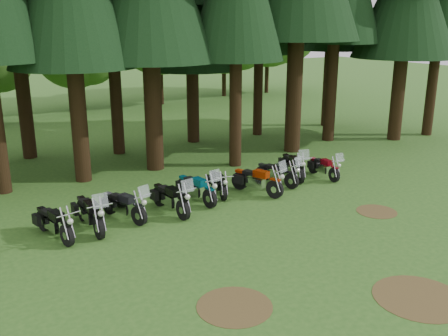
{
  "coord_description": "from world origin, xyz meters",
  "views": [
    {
      "loc": [
        -8.55,
        -10.62,
        6.4
      ],
      "look_at": [
        0.98,
        5.0,
        1.0
      ],
      "focal_mm": 40.0,
      "sensor_mm": 36.0,
      "label": 1
    }
  ],
  "objects_px": {
    "motorcycle_6": "(257,181)",
    "motorcycle_8": "(293,166)",
    "motorcycle_4": "(196,189)",
    "motorcycle_1": "(90,214)",
    "motorcycle_3": "(171,199)",
    "motorcycle_0": "(54,224)",
    "motorcycle_2": "(124,206)",
    "motorcycle_9": "(324,168)",
    "motorcycle_7": "(277,174)",
    "motorcycle_5": "(218,184)"
  },
  "relations": [
    {
      "from": "motorcycle_2",
      "to": "motorcycle_7",
      "type": "bearing_deg",
      "value": -15.85
    },
    {
      "from": "motorcycle_3",
      "to": "motorcycle_8",
      "type": "distance_m",
      "value": 6.25
    },
    {
      "from": "motorcycle_9",
      "to": "motorcycle_5",
      "type": "bearing_deg",
      "value": 178.05
    },
    {
      "from": "motorcycle_4",
      "to": "motorcycle_1",
      "type": "bearing_deg",
      "value": 178.78
    },
    {
      "from": "motorcycle_0",
      "to": "motorcycle_1",
      "type": "distance_m",
      "value": 1.14
    },
    {
      "from": "motorcycle_6",
      "to": "motorcycle_3",
      "type": "bearing_deg",
      "value": 161.19
    },
    {
      "from": "motorcycle_4",
      "to": "motorcycle_3",
      "type": "bearing_deg",
      "value": -166.76
    },
    {
      "from": "motorcycle_0",
      "to": "motorcycle_4",
      "type": "xyz_separation_m",
      "value": [
        5.23,
        0.55,
        0.03
      ]
    },
    {
      "from": "motorcycle_5",
      "to": "motorcycle_7",
      "type": "bearing_deg",
      "value": 10.0
    },
    {
      "from": "motorcycle_7",
      "to": "motorcycle_8",
      "type": "relative_size",
      "value": 0.92
    },
    {
      "from": "motorcycle_0",
      "to": "motorcycle_5",
      "type": "relative_size",
      "value": 1.12
    },
    {
      "from": "motorcycle_5",
      "to": "motorcycle_2",
      "type": "bearing_deg",
      "value": -156.42
    },
    {
      "from": "motorcycle_1",
      "to": "motorcycle_4",
      "type": "bearing_deg",
      "value": 6.05
    },
    {
      "from": "motorcycle_0",
      "to": "motorcycle_1",
      "type": "relative_size",
      "value": 0.91
    },
    {
      "from": "motorcycle_0",
      "to": "motorcycle_5",
      "type": "distance_m",
      "value": 6.41
    },
    {
      "from": "motorcycle_5",
      "to": "motorcycle_6",
      "type": "bearing_deg",
      "value": -13.99
    },
    {
      "from": "motorcycle_3",
      "to": "motorcycle_4",
      "type": "height_order",
      "value": "motorcycle_3"
    },
    {
      "from": "motorcycle_1",
      "to": "motorcycle_6",
      "type": "xyz_separation_m",
      "value": [
        6.51,
        0.05,
        -0.01
      ]
    },
    {
      "from": "motorcycle_0",
      "to": "motorcycle_7",
      "type": "xyz_separation_m",
      "value": [
        8.96,
        0.61,
        -0.01
      ]
    },
    {
      "from": "motorcycle_6",
      "to": "motorcycle_8",
      "type": "bearing_deg",
      "value": 0.16
    },
    {
      "from": "motorcycle_0",
      "to": "motorcycle_5",
      "type": "xyz_separation_m",
      "value": [
        6.35,
        0.87,
        -0.04
      ]
    },
    {
      "from": "motorcycle_2",
      "to": "motorcycle_4",
      "type": "bearing_deg",
      "value": -13.6
    },
    {
      "from": "motorcycle_0",
      "to": "motorcycle_9",
      "type": "relative_size",
      "value": 1.08
    },
    {
      "from": "motorcycle_0",
      "to": "motorcycle_2",
      "type": "bearing_deg",
      "value": -5.26
    },
    {
      "from": "motorcycle_1",
      "to": "motorcycle_4",
      "type": "xyz_separation_m",
      "value": [
        4.09,
        0.48,
        -0.02
      ]
    },
    {
      "from": "motorcycle_4",
      "to": "motorcycle_6",
      "type": "distance_m",
      "value": 2.45
    },
    {
      "from": "motorcycle_8",
      "to": "motorcycle_9",
      "type": "relative_size",
      "value": 1.15
    },
    {
      "from": "motorcycle_3",
      "to": "motorcycle_5",
      "type": "distance_m",
      "value": 2.53
    },
    {
      "from": "motorcycle_7",
      "to": "motorcycle_9",
      "type": "height_order",
      "value": "motorcycle_7"
    },
    {
      "from": "motorcycle_4",
      "to": "motorcycle_6",
      "type": "relative_size",
      "value": 1.0
    },
    {
      "from": "motorcycle_4",
      "to": "motorcycle_7",
      "type": "height_order",
      "value": "motorcycle_4"
    },
    {
      "from": "motorcycle_4",
      "to": "motorcycle_8",
      "type": "relative_size",
      "value": 1.0
    },
    {
      "from": "motorcycle_0",
      "to": "motorcycle_7",
      "type": "bearing_deg",
      "value": -8.88
    },
    {
      "from": "motorcycle_5",
      "to": "motorcycle_4",
      "type": "bearing_deg",
      "value": -148.67
    },
    {
      "from": "motorcycle_1",
      "to": "motorcycle_8",
      "type": "distance_m",
      "value": 9.04
    },
    {
      "from": "motorcycle_0",
      "to": "motorcycle_4",
      "type": "distance_m",
      "value": 5.26
    },
    {
      "from": "motorcycle_0",
      "to": "motorcycle_6",
      "type": "relative_size",
      "value": 0.95
    },
    {
      "from": "motorcycle_2",
      "to": "motorcycle_8",
      "type": "distance_m",
      "value": 7.81
    },
    {
      "from": "motorcycle_1",
      "to": "motorcycle_2",
      "type": "height_order",
      "value": "motorcycle_1"
    },
    {
      "from": "motorcycle_1",
      "to": "motorcycle_7",
      "type": "distance_m",
      "value": 7.84
    },
    {
      "from": "motorcycle_0",
      "to": "motorcycle_3",
      "type": "bearing_deg",
      "value": -11.9
    },
    {
      "from": "motorcycle_0",
      "to": "motorcycle_7",
      "type": "height_order",
      "value": "motorcycle_7"
    },
    {
      "from": "motorcycle_3",
      "to": "motorcycle_4",
      "type": "bearing_deg",
      "value": 16.16
    },
    {
      "from": "motorcycle_4",
      "to": "motorcycle_6",
      "type": "bearing_deg",
      "value": -17.87
    },
    {
      "from": "motorcycle_0",
      "to": "motorcycle_9",
      "type": "xyz_separation_m",
      "value": [
        11.26,
        0.37,
        -0.04
      ]
    },
    {
      "from": "motorcycle_1",
      "to": "motorcycle_3",
      "type": "distance_m",
      "value": 2.81
    },
    {
      "from": "motorcycle_2",
      "to": "motorcycle_7",
      "type": "distance_m",
      "value": 6.63
    },
    {
      "from": "motorcycle_2",
      "to": "motorcycle_3",
      "type": "distance_m",
      "value": 1.63
    },
    {
      "from": "motorcycle_2",
      "to": "motorcycle_1",
      "type": "bearing_deg",
      "value": 172.55
    },
    {
      "from": "motorcycle_2",
      "to": "motorcycle_3",
      "type": "relative_size",
      "value": 0.93
    }
  ]
}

